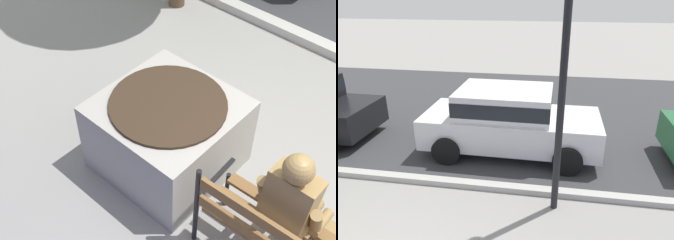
% 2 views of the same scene
% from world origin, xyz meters
% --- Properties ---
extents(bronze_statue_seated, '(0.63, 0.76, 1.37)m').
position_xyz_m(bronze_statue_seated, '(-0.43, 0.05, 0.67)').
color(bronze_statue_seated, olive).
rests_on(bronze_statue_seated, ground).
extents(concrete_planter, '(1.20, 1.20, 0.82)m').
position_xyz_m(concrete_planter, '(-1.84, 0.13, 0.41)').
color(concrete_planter, '#A8A399').
rests_on(concrete_planter, ground).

